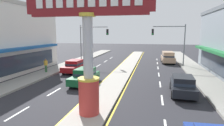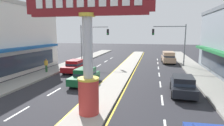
{
  "view_description": "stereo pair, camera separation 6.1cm",
  "coord_description": "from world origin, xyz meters",
  "px_view_note": "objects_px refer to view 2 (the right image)",
  "views": [
    {
      "loc": [
        3.64,
        -4.63,
        4.96
      ],
      "look_at": [
        0.51,
        9.59,
        2.6
      ],
      "focal_mm": 29.86,
      "sensor_mm": 36.0,
      "label": 1
    },
    {
      "loc": [
        3.7,
        -4.61,
        4.96
      ],
      "look_at": [
        0.51,
        9.59,
        2.6
      ],
      "focal_mm": 29.86,
      "sensor_mm": 36.0,
      "label": 2
    }
  ],
  "objects_px": {
    "traffic_light_right_side": "(173,38)",
    "traffic_light_left_side": "(91,37)",
    "sedan_near_right_lane": "(183,85)",
    "pedestrian_far_side": "(46,65)",
    "suv_near_left_lane": "(168,57)",
    "sedan_mid_left_lane": "(75,66)",
    "sedan_far_right_lane": "(85,76)",
    "district_sign": "(88,49)"
  },
  "relations": [
    {
      "from": "traffic_light_right_side",
      "to": "traffic_light_left_side",
      "type": "bearing_deg",
      "value": 179.13
    },
    {
      "from": "sedan_near_right_lane",
      "to": "pedestrian_far_side",
      "type": "relative_size",
      "value": 2.64
    },
    {
      "from": "traffic_light_right_side",
      "to": "suv_near_left_lane",
      "type": "relative_size",
      "value": 1.33
    },
    {
      "from": "suv_near_left_lane",
      "to": "sedan_mid_left_lane",
      "type": "bearing_deg",
      "value": -140.58
    },
    {
      "from": "traffic_light_left_side",
      "to": "sedan_near_right_lane",
      "type": "relative_size",
      "value": 1.42
    },
    {
      "from": "sedan_near_right_lane",
      "to": "pedestrian_far_side",
      "type": "height_order",
      "value": "pedestrian_far_side"
    },
    {
      "from": "traffic_light_left_side",
      "to": "pedestrian_far_side",
      "type": "bearing_deg",
      "value": -106.68
    },
    {
      "from": "traffic_light_right_side",
      "to": "pedestrian_far_side",
      "type": "height_order",
      "value": "traffic_light_right_side"
    },
    {
      "from": "traffic_light_right_side",
      "to": "sedan_far_right_lane",
      "type": "height_order",
      "value": "traffic_light_right_side"
    },
    {
      "from": "district_sign",
      "to": "sedan_mid_left_lane",
      "type": "bearing_deg",
      "value": 117.55
    },
    {
      "from": "traffic_light_left_side",
      "to": "pedestrian_far_side",
      "type": "relative_size",
      "value": 3.74
    },
    {
      "from": "sedan_far_right_lane",
      "to": "suv_near_left_lane",
      "type": "relative_size",
      "value": 0.93
    },
    {
      "from": "traffic_light_right_side",
      "to": "sedan_mid_left_lane",
      "type": "relative_size",
      "value": 1.44
    },
    {
      "from": "traffic_light_left_side",
      "to": "sedan_far_right_lane",
      "type": "height_order",
      "value": "traffic_light_left_side"
    },
    {
      "from": "district_sign",
      "to": "sedan_far_right_lane",
      "type": "distance_m",
      "value": 7.91
    },
    {
      "from": "sedan_near_right_lane",
      "to": "sedan_far_right_lane",
      "type": "xyz_separation_m",
      "value": [
        -8.9,
        1.25,
        0.0
      ]
    },
    {
      "from": "district_sign",
      "to": "traffic_light_left_side",
      "type": "xyz_separation_m",
      "value": [
        -6.39,
        19.18,
        0.22
      ]
    },
    {
      "from": "sedan_far_right_lane",
      "to": "pedestrian_far_side",
      "type": "distance_m",
      "value": 7.19
    },
    {
      "from": "district_sign",
      "to": "sedan_near_right_lane",
      "type": "distance_m",
      "value": 8.77
    },
    {
      "from": "district_sign",
      "to": "traffic_light_right_side",
      "type": "bearing_deg",
      "value": 71.41
    },
    {
      "from": "pedestrian_far_side",
      "to": "sedan_mid_left_lane",
      "type": "bearing_deg",
      "value": 28.3
    },
    {
      "from": "sedan_mid_left_lane",
      "to": "pedestrian_far_side",
      "type": "xyz_separation_m",
      "value": [
        -3.02,
        -1.62,
        0.33
      ]
    },
    {
      "from": "traffic_light_right_side",
      "to": "pedestrian_far_side",
      "type": "relative_size",
      "value": 3.74
    },
    {
      "from": "sedan_far_right_lane",
      "to": "pedestrian_far_side",
      "type": "bearing_deg",
      "value": 151.64
    },
    {
      "from": "district_sign",
      "to": "pedestrian_far_side",
      "type": "bearing_deg",
      "value": 132.16
    },
    {
      "from": "suv_near_left_lane",
      "to": "sedan_near_right_lane",
      "type": "bearing_deg",
      "value": -90.02
    },
    {
      "from": "sedan_near_right_lane",
      "to": "pedestrian_far_side",
      "type": "distance_m",
      "value": 15.92
    },
    {
      "from": "suv_near_left_lane",
      "to": "sedan_far_right_lane",
      "type": "bearing_deg",
      "value": -120.58
    },
    {
      "from": "sedan_mid_left_lane",
      "to": "pedestrian_far_side",
      "type": "bearing_deg",
      "value": -151.7
    },
    {
      "from": "sedan_near_right_lane",
      "to": "sedan_mid_left_lane",
      "type": "height_order",
      "value": "same"
    },
    {
      "from": "traffic_light_right_side",
      "to": "sedan_mid_left_lane",
      "type": "distance_m",
      "value": 14.87
    },
    {
      "from": "suv_near_left_lane",
      "to": "sedan_mid_left_lane",
      "type": "distance_m",
      "value": 15.8
    },
    {
      "from": "sedan_mid_left_lane",
      "to": "pedestrian_far_side",
      "type": "relative_size",
      "value": 2.6
    },
    {
      "from": "sedan_far_right_lane",
      "to": "sedan_mid_left_lane",
      "type": "distance_m",
      "value": 6.02
    },
    {
      "from": "sedan_mid_left_lane",
      "to": "sedan_far_right_lane",
      "type": "bearing_deg",
      "value": -56.75
    },
    {
      "from": "traffic_light_right_side",
      "to": "pedestrian_far_side",
      "type": "distance_m",
      "value": 18.16
    },
    {
      "from": "district_sign",
      "to": "traffic_light_left_side",
      "type": "distance_m",
      "value": 20.22
    },
    {
      "from": "suv_near_left_lane",
      "to": "traffic_light_left_side",
      "type": "bearing_deg",
      "value": -168.49
    },
    {
      "from": "traffic_light_right_side",
      "to": "sedan_far_right_lane",
      "type": "xyz_separation_m",
      "value": [
        -9.19,
        -12.33,
        -3.46
      ]
    },
    {
      "from": "traffic_light_right_side",
      "to": "suv_near_left_lane",
      "type": "distance_m",
      "value": 4.27
    },
    {
      "from": "district_sign",
      "to": "traffic_light_left_side",
      "type": "bearing_deg",
      "value": 108.41
    },
    {
      "from": "traffic_light_left_side",
      "to": "sedan_near_right_lane",
      "type": "height_order",
      "value": "traffic_light_left_side"
    }
  ]
}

